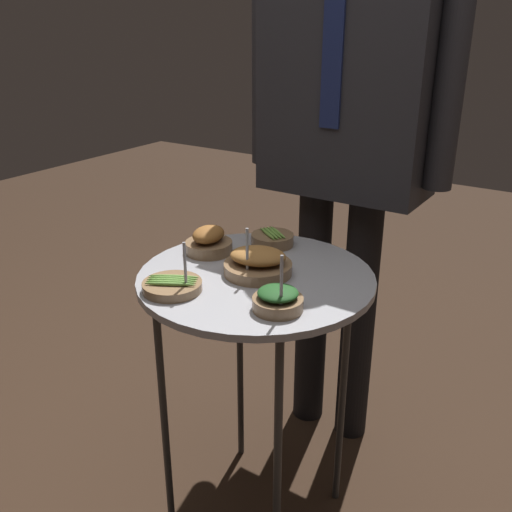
{
  "coord_description": "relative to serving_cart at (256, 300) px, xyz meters",
  "views": [
    {
      "loc": [
        0.71,
        -1.07,
        1.36
      ],
      "look_at": [
        0.0,
        0.0,
        0.83
      ],
      "focal_mm": 40.0,
      "sensor_mm": 36.0,
      "label": 1
    }
  ],
  "objects": [
    {
      "name": "bowl_roast_front_right",
      "position": [
        0.0,
        0.01,
        0.1
      ],
      "size": [
        0.17,
        0.17,
        0.13
      ],
      "color": "brown",
      "rests_on": "serving_cart"
    },
    {
      "name": "bowl_asparagus_front_center",
      "position": [
        -0.11,
        -0.18,
        0.08
      ],
      "size": [
        0.14,
        0.14,
        0.13
      ],
      "color": "brown",
      "rests_on": "serving_cart"
    },
    {
      "name": "serving_cart",
      "position": [
        0.0,
        0.0,
        0.0
      ],
      "size": [
        0.59,
        0.59,
        0.78
      ],
      "color": "#939399",
      "rests_on": "ground_plane"
    },
    {
      "name": "bowl_roast_near_rim",
      "position": [
        -0.19,
        0.05,
        0.1
      ],
      "size": [
        0.13,
        0.13,
        0.07
      ],
      "color": "brown",
      "rests_on": "serving_cart"
    },
    {
      "name": "bowl_asparagus_mid_left",
      "position": [
        -0.07,
        0.19,
        0.09
      ],
      "size": [
        0.12,
        0.12,
        0.04
      ],
      "color": "brown",
      "rests_on": "serving_cart"
    },
    {
      "name": "bowl_spinach_mid_right",
      "position": [
        0.14,
        -0.13,
        0.1
      ],
      "size": [
        0.11,
        0.11,
        0.14
      ],
      "color": "brown",
      "rests_on": "serving_cart"
    },
    {
      "name": "ground_plane",
      "position": [
        0.0,
        0.0,
        -0.7
      ],
      "size": [
        8.0,
        8.0,
        0.0
      ],
      "primitive_type": "plane",
      "color": "black"
    },
    {
      "name": "waiter_figure",
      "position": [
        -0.0,
        0.49,
        0.41
      ],
      "size": [
        0.65,
        0.24,
        1.76
      ],
      "color": "black",
      "rests_on": "ground_plane"
    }
  ]
}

